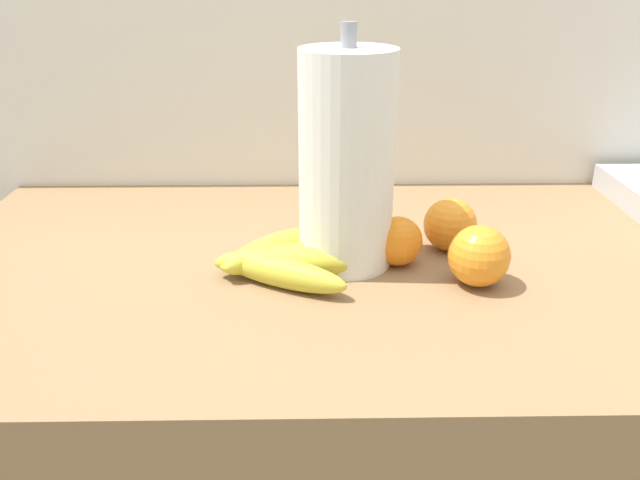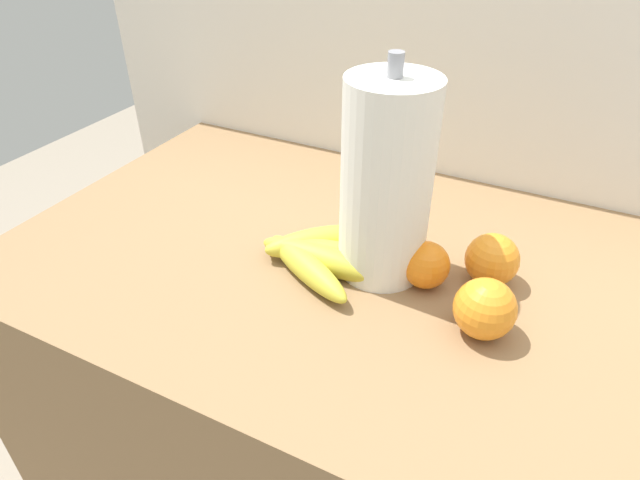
% 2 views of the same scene
% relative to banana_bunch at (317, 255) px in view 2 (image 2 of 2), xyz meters
% --- Properties ---
extents(wall_back, '(2.05, 0.06, 1.30)m').
position_rel_banana_bunch_xyz_m(wall_back, '(0.33, 0.40, -0.32)').
color(wall_back, silver).
rests_on(wall_back, ground).
extents(banana_bunch, '(0.20, 0.20, 0.04)m').
position_rel_banana_bunch_xyz_m(banana_bunch, '(0.00, 0.00, 0.00)').
color(banana_bunch, gold).
rests_on(banana_bunch, counter).
extents(orange_back_left, '(0.08, 0.08, 0.08)m').
position_rel_banana_bunch_xyz_m(orange_back_left, '(0.25, -0.03, 0.02)').
color(orange_back_left, orange).
rests_on(orange_back_left, counter).
extents(orange_far_right, '(0.07, 0.07, 0.07)m').
position_rel_banana_bunch_xyz_m(orange_far_right, '(0.16, 0.03, 0.01)').
color(orange_far_right, orange).
rests_on(orange_far_right, counter).
extents(orange_back_right, '(0.08, 0.08, 0.08)m').
position_rel_banana_bunch_xyz_m(orange_back_right, '(0.24, 0.08, 0.02)').
color(orange_back_right, orange).
rests_on(orange_back_right, counter).
extents(paper_towel_roll, '(0.12, 0.12, 0.31)m').
position_rel_banana_bunch_xyz_m(paper_towel_roll, '(0.09, 0.04, 0.12)').
color(paper_towel_roll, white).
rests_on(paper_towel_roll, counter).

